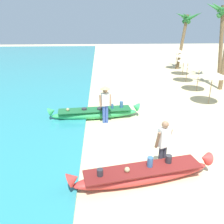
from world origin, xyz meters
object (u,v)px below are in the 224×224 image
object	(u,v)px
boat_red_foreground	(143,174)
palm_tree_tall_inland	(222,16)
boat_green_midground	(95,113)
person_vendor_hatted	(105,102)
person_tourist_customer	(163,143)
palm_tree_mid_cluster	(186,23)

from	to	relation	value
boat_red_foreground	palm_tree_tall_inland	distance (m)	15.29
boat_green_midground	person_vendor_hatted	size ratio (longest dim) A/B	2.51
boat_red_foreground	person_tourist_customer	bearing A→B (deg)	39.41
boat_green_midground	person_vendor_hatted	world-z (taller)	person_vendor_hatted
person_vendor_hatted	person_tourist_customer	xyz separation A→B (m)	(1.74, -3.77, -0.07)
boat_red_foreground	palm_tree_mid_cluster	bearing A→B (deg)	68.14
boat_red_foreground	person_tourist_customer	size ratio (longest dim) A/B	2.66
palm_tree_tall_inland	person_vendor_hatted	bearing A→B (deg)	-137.92
palm_tree_tall_inland	person_tourist_customer	bearing A→B (deg)	-121.15
person_tourist_customer	palm_tree_tall_inland	world-z (taller)	palm_tree_tall_inland
boat_green_midground	person_tourist_customer	size ratio (longest dim) A/B	2.63
boat_red_foreground	person_vendor_hatted	xyz separation A→B (m)	(-1.03, 4.35, 0.79)
person_vendor_hatted	person_tourist_customer	distance (m)	4.15
person_vendor_hatted	palm_tree_tall_inland	distance (m)	12.49
person_vendor_hatted	palm_tree_mid_cluster	xyz separation A→B (m)	(7.77, 12.44, 3.17)
person_tourist_customer	palm_tree_mid_cluster	distance (m)	17.59
boat_green_midground	palm_tree_tall_inland	size ratio (longest dim) A/B	0.77
palm_tree_tall_inland	palm_tree_mid_cluster	bearing A→B (deg)	103.63
boat_green_midground	person_tourist_customer	world-z (taller)	person_tourist_customer
boat_red_foreground	palm_tree_mid_cluster	xyz separation A→B (m)	(6.74, 16.79, 3.96)
boat_green_midground	person_vendor_hatted	xyz separation A→B (m)	(0.50, -0.56, 0.78)
person_tourist_customer	palm_tree_mid_cluster	bearing A→B (deg)	69.60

